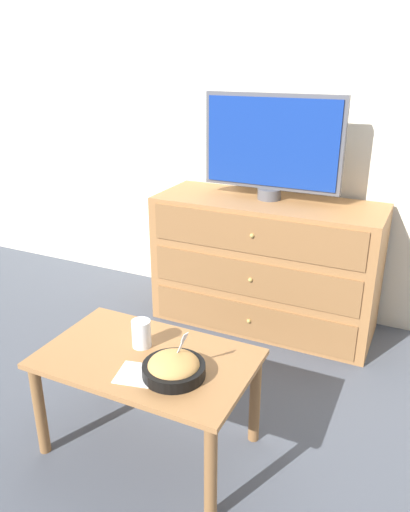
{
  "coord_description": "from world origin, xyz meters",
  "views": [
    {
      "loc": [
        0.9,
        -2.75,
        1.46
      ],
      "look_at": [
        0.13,
        -1.13,
        0.74
      ],
      "focal_mm": 35.0,
      "sensor_mm": 36.0,
      "label": 1
    }
  ],
  "objects": [
    {
      "name": "napkin",
      "position": [
        0.05,
        -1.52,
        0.42
      ],
      "size": [
        0.16,
        0.16,
        0.0
      ],
      "color": "white",
      "rests_on": "coffee_table"
    },
    {
      "name": "dresser",
      "position": [
        0.1,
        -0.26,
        0.37
      ],
      "size": [
        1.23,
        0.48,
        0.74
      ],
      "color": "#9E6B3D",
      "rests_on": "ground_plane"
    },
    {
      "name": "tv",
      "position": [
        0.09,
        -0.22,
        1.03
      ],
      "size": [
        0.75,
        0.13,
        0.55
      ],
      "color": "#515156",
      "rests_on": "dresser"
    },
    {
      "name": "coffee_table",
      "position": [
        0.02,
        -1.41,
        0.35
      ],
      "size": [
        0.8,
        0.49,
        0.42
      ],
      "color": "#9E6B3D",
      "rests_on": "ground_plane"
    },
    {
      "name": "takeout_bowl",
      "position": [
        0.17,
        -1.47,
        0.45
      ],
      "size": [
        0.22,
        0.22,
        0.17
      ],
      "color": "black",
      "rests_on": "coffee_table"
    },
    {
      "name": "wall_back",
      "position": [
        0.0,
        0.03,
        1.3
      ],
      "size": [
        12.0,
        0.05,
        2.6
      ],
      "color": "silver",
      "rests_on": "ground_plane"
    },
    {
      "name": "ground_plane",
      "position": [
        0.0,
        0.0,
        0.0
      ],
      "size": [
        12.0,
        12.0,
        0.0
      ],
      "primitive_type": "plane",
      "color": "#474C56"
    },
    {
      "name": "drink_cup",
      "position": [
        -0.03,
        -1.35,
        0.46
      ],
      "size": [
        0.07,
        0.07,
        0.11
      ],
      "color": "beige",
      "rests_on": "coffee_table"
    }
  ]
}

